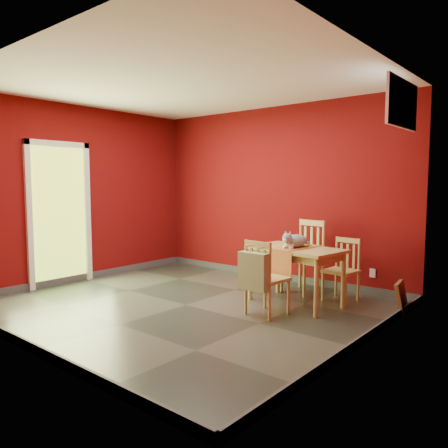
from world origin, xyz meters
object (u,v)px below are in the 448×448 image
Objects in this scene: chair_near at (265,277)px; picture_frame at (401,298)px; tote_bag at (253,271)px; chair_far_right at (342,269)px; cat at (296,238)px; chair_far_left at (305,255)px; dining_table at (296,255)px.

chair_near reaches higher than picture_frame.
tote_bag is (-0.01, -0.21, 0.10)m from chair_near.
cat reaches higher than chair_far_right.
chair_far_right is 1.46m from tote_bag.
picture_frame is at bearing 41.89° from chair_near.
cat is (0.04, 0.84, 0.29)m from tote_bag.
chair_near is at bearing 86.95° from tote_bag.
chair_far_left reaches higher than chair_far_right.
chair_far_left is 1.44m from picture_frame.
tote_bag reaches higher than dining_table.
chair_near is at bearing -80.94° from chair_far_left.
chair_far_right is (0.60, -0.08, -0.10)m from chair_far_left.
picture_frame is at bearing 49.08° from cat.
chair_near is 2.27× the size of picture_frame.
chair_far_right is 0.92× the size of chair_near.
chair_far_right is 0.83m from picture_frame.
chair_far_left is 1.24× the size of chair_far_right.
picture_frame is (1.20, 1.28, -0.36)m from tote_bag.
chair_far_left reaches higher than dining_table.
tote_bag is at bearing -92.17° from dining_table.
dining_table is 0.70m from chair_far_right.
chair_far_right reaches higher than picture_frame.
tote_bag is at bearing -106.52° from chair_far_right.
chair_far_left is at bearing 109.55° from dining_table.
dining_table is 1.40× the size of chair_near.
chair_near is 1.62m from picture_frame.
dining_table is 1.51× the size of chair_far_right.
chair_near is 0.74m from cat.
cat is at bearing -49.32° from dining_table.
picture_frame is (0.79, -0.11, -0.23)m from chair_far_right.
chair_far_left is 2.17× the size of cat.
dining_table is at bearing -70.45° from chair_far_left.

